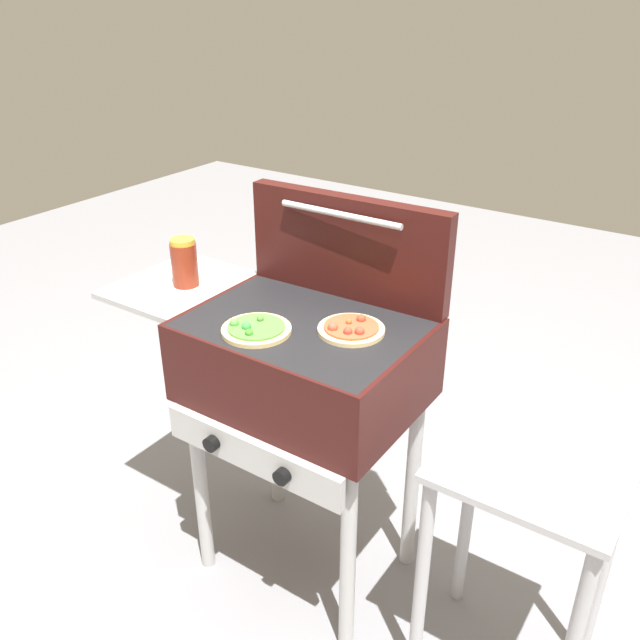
{
  "coord_description": "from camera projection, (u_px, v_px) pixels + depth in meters",
  "views": [
    {
      "loc": [
        0.94,
        -1.32,
        1.73
      ],
      "look_at": [
        0.05,
        0.0,
        0.92
      ],
      "focal_mm": 37.46,
      "sensor_mm": 36.0,
      "label": 1
    }
  ],
  "objects": [
    {
      "name": "sauce_jar",
      "position": [
        184.0,
        262.0,
        2.01
      ],
      "size": [
        0.08,
        0.08,
        0.15
      ],
      "color": "maroon",
      "rests_on": "grill"
    },
    {
      "name": "grill_lid_open",
      "position": [
        347.0,
        247.0,
        1.91
      ],
      "size": [
        0.63,
        0.09,
        0.3
      ],
      "color": "#38110F",
      "rests_on": "grill"
    },
    {
      "name": "pizza_pepperoni",
      "position": [
        351.0,
        329.0,
        1.77
      ],
      "size": [
        0.18,
        0.18,
        0.04
      ],
      "color": "beige",
      "rests_on": "grill"
    },
    {
      "name": "grill",
      "position": [
        300.0,
        366.0,
        1.89
      ],
      "size": [
        0.96,
        0.53,
        0.9
      ],
      "color": "#38110F",
      "rests_on": "ground_plane"
    },
    {
      "name": "ground_plane",
      "position": [
        308.0,
        561.0,
        2.23
      ],
      "size": [
        8.0,
        8.0,
        0.0
      ],
      "primitive_type": "plane",
      "color": "gray"
    },
    {
      "name": "pizza_veggie",
      "position": [
        255.0,
        329.0,
        1.77
      ],
      "size": [
        0.19,
        0.19,
        0.03
      ],
      "color": "#E0C17F",
      "rests_on": "grill"
    },
    {
      "name": "prep_table",
      "position": [
        521.0,
        529.0,
        1.67
      ],
      "size": [
        0.44,
        0.36,
        0.7
      ],
      "color": "#B2B2B7",
      "rests_on": "ground_plane"
    }
  ]
}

